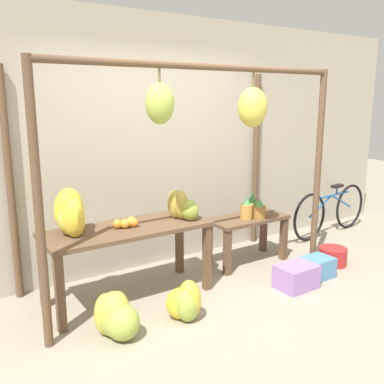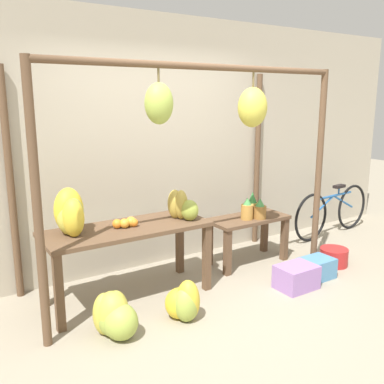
{
  "view_description": "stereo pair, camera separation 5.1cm",
  "coord_description": "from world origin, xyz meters",
  "px_view_note": "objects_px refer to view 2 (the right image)",
  "views": [
    {
      "loc": [
        -2.24,
        -2.67,
        1.9
      ],
      "look_at": [
        0.11,
        0.89,
        0.97
      ],
      "focal_mm": 40.0,
      "sensor_mm": 36.0,
      "label": 1
    },
    {
      "loc": [
        -2.19,
        -2.7,
        1.9
      ],
      "look_at": [
        0.11,
        0.89,
        0.97
      ],
      "focal_mm": 40.0,
      "sensor_mm": 36.0,
      "label": 2
    }
  ],
  "objects_px": {
    "pineapple_cluster": "(253,209)",
    "blue_bucket": "(334,257)",
    "banana_pile_on_table": "(71,215)",
    "banana_pile_ground_right": "(185,302)",
    "parked_bicycle": "(333,211)",
    "papaya_pile": "(182,206)",
    "fruit_crate_purple": "(316,268)",
    "orange_pile": "(126,223)",
    "banana_pile_ground_left": "(114,316)",
    "fruit_crate_white": "(296,277)"
  },
  "relations": [
    {
      "from": "parked_bicycle",
      "to": "papaya_pile",
      "type": "xyz_separation_m",
      "value": [
        -2.68,
        -0.3,
        0.5
      ]
    },
    {
      "from": "banana_pile_on_table",
      "to": "papaya_pile",
      "type": "xyz_separation_m",
      "value": [
        1.08,
        -0.12,
        -0.05
      ]
    },
    {
      "from": "parked_bicycle",
      "to": "pineapple_cluster",
      "type": "bearing_deg",
      "value": -172.45
    },
    {
      "from": "banana_pile_on_table",
      "to": "orange_pile",
      "type": "distance_m",
      "value": 0.51
    },
    {
      "from": "fruit_crate_purple",
      "to": "banana_pile_on_table",
      "type": "bearing_deg",
      "value": 162.87
    },
    {
      "from": "banana_pile_on_table",
      "to": "banana_pile_ground_left",
      "type": "height_order",
      "value": "banana_pile_on_table"
    },
    {
      "from": "banana_pile_ground_right",
      "to": "parked_bicycle",
      "type": "relative_size",
      "value": 0.23
    },
    {
      "from": "fruit_crate_white",
      "to": "parked_bicycle",
      "type": "bearing_deg",
      "value": 29.76
    },
    {
      "from": "parked_bicycle",
      "to": "fruit_crate_purple",
      "type": "bearing_deg",
      "value": -145.76
    },
    {
      "from": "banana_pile_ground_left",
      "to": "fruit_crate_white",
      "type": "distance_m",
      "value": 1.92
    },
    {
      "from": "banana_pile_ground_right",
      "to": "papaya_pile",
      "type": "relative_size",
      "value": 1.01
    },
    {
      "from": "banana_pile_on_table",
      "to": "blue_bucket",
      "type": "height_order",
      "value": "banana_pile_on_table"
    },
    {
      "from": "orange_pile",
      "to": "fruit_crate_white",
      "type": "height_order",
      "value": "orange_pile"
    },
    {
      "from": "banana_pile_on_table",
      "to": "banana_pile_ground_right",
      "type": "xyz_separation_m",
      "value": [
        0.73,
        -0.73,
        -0.73
      ]
    },
    {
      "from": "parked_bicycle",
      "to": "fruit_crate_purple",
      "type": "relative_size",
      "value": 4.5
    },
    {
      "from": "fruit_crate_purple",
      "to": "banana_pile_ground_right",
      "type": "bearing_deg",
      "value": 179.81
    },
    {
      "from": "banana_pile_ground_right",
      "to": "banana_pile_ground_left",
      "type": "bearing_deg",
      "value": 171.44
    },
    {
      "from": "blue_bucket",
      "to": "parked_bicycle",
      "type": "xyz_separation_m",
      "value": [
        0.9,
        0.78,
        0.25
      ]
    },
    {
      "from": "banana_pile_ground_left",
      "to": "banana_pile_ground_right",
      "type": "bearing_deg",
      "value": -8.56
    },
    {
      "from": "papaya_pile",
      "to": "fruit_crate_purple",
      "type": "height_order",
      "value": "papaya_pile"
    },
    {
      "from": "fruit_crate_white",
      "to": "papaya_pile",
      "type": "bearing_deg",
      "value": 144.1
    },
    {
      "from": "pineapple_cluster",
      "to": "banana_pile_on_table",
      "type": "bearing_deg",
      "value": 178.91
    },
    {
      "from": "blue_bucket",
      "to": "fruit_crate_purple",
      "type": "height_order",
      "value": "fruit_crate_purple"
    },
    {
      "from": "banana_pile_ground_right",
      "to": "blue_bucket",
      "type": "relative_size",
      "value": 1.16
    },
    {
      "from": "orange_pile",
      "to": "pineapple_cluster",
      "type": "height_order",
      "value": "pineapple_cluster"
    },
    {
      "from": "banana_pile_ground_left",
      "to": "parked_bicycle",
      "type": "relative_size",
      "value": 0.29
    },
    {
      "from": "banana_pile_on_table",
      "to": "fruit_crate_white",
      "type": "height_order",
      "value": "banana_pile_on_table"
    },
    {
      "from": "fruit_crate_white",
      "to": "parked_bicycle",
      "type": "height_order",
      "value": "parked_bicycle"
    },
    {
      "from": "banana_pile_ground_right",
      "to": "parked_bicycle",
      "type": "distance_m",
      "value": 3.16
    },
    {
      "from": "banana_pile_ground_right",
      "to": "fruit_crate_purple",
      "type": "distance_m",
      "value": 1.67
    },
    {
      "from": "blue_bucket",
      "to": "fruit_crate_purple",
      "type": "xyz_separation_m",
      "value": [
        -0.45,
        -0.14,
        0.01
      ]
    },
    {
      "from": "banana_pile_ground_left",
      "to": "parked_bicycle",
      "type": "distance_m",
      "value": 3.74
    },
    {
      "from": "fruit_crate_white",
      "to": "fruit_crate_purple",
      "type": "distance_m",
      "value": 0.38
    },
    {
      "from": "pineapple_cluster",
      "to": "banana_pile_ground_left",
      "type": "height_order",
      "value": "pineapple_cluster"
    },
    {
      "from": "papaya_pile",
      "to": "fruit_crate_purple",
      "type": "relative_size",
      "value": 1.02
    },
    {
      "from": "fruit_crate_white",
      "to": "banana_pile_ground_right",
      "type": "bearing_deg",
      "value": 176.75
    },
    {
      "from": "papaya_pile",
      "to": "fruit_crate_purple",
      "type": "xyz_separation_m",
      "value": [
        1.32,
        -0.62,
        -0.74
      ]
    },
    {
      "from": "banana_pile_ground_right",
      "to": "fruit_crate_purple",
      "type": "relative_size",
      "value": 1.03
    },
    {
      "from": "banana_pile_on_table",
      "to": "fruit_crate_white",
      "type": "distance_m",
      "value": 2.31
    },
    {
      "from": "pineapple_cluster",
      "to": "blue_bucket",
      "type": "distance_m",
      "value": 1.1
    },
    {
      "from": "banana_pile_ground_left",
      "to": "fruit_crate_purple",
      "type": "height_order",
      "value": "banana_pile_ground_left"
    },
    {
      "from": "papaya_pile",
      "to": "fruit_crate_purple",
      "type": "bearing_deg",
      "value": -25.03
    },
    {
      "from": "banana_pile_ground_right",
      "to": "fruit_crate_white",
      "type": "distance_m",
      "value": 1.3
    },
    {
      "from": "blue_bucket",
      "to": "parked_bicycle",
      "type": "distance_m",
      "value": 1.22
    },
    {
      "from": "banana_pile_on_table",
      "to": "blue_bucket",
      "type": "relative_size",
      "value": 1.43
    },
    {
      "from": "banana_pile_on_table",
      "to": "pineapple_cluster",
      "type": "distance_m",
      "value": 2.1
    },
    {
      "from": "blue_bucket",
      "to": "papaya_pile",
      "type": "bearing_deg",
      "value": 164.9
    },
    {
      "from": "pineapple_cluster",
      "to": "fruit_crate_purple",
      "type": "relative_size",
      "value": 0.82
    },
    {
      "from": "orange_pile",
      "to": "fruit_crate_purple",
      "type": "xyz_separation_m",
      "value": [
        1.91,
        -0.67,
        -0.65
      ]
    },
    {
      "from": "banana_pile_on_table",
      "to": "banana_pile_ground_left",
      "type": "distance_m",
      "value": 0.97
    }
  ]
}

